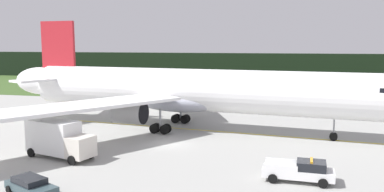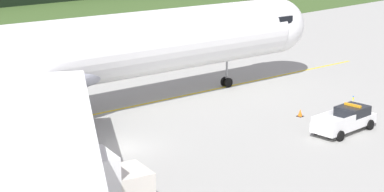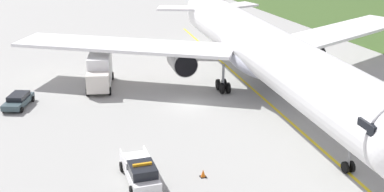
{
  "view_description": "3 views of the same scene",
  "coord_description": "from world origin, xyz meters",
  "px_view_note": "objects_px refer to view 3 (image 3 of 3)",
  "views": [
    {
      "loc": [
        12.65,
        -41.08,
        11.14
      ],
      "look_at": [
        0.41,
        8.92,
        4.29
      ],
      "focal_mm": 37.16,
      "sensor_mm": 36.0,
      "label": 1
    },
    {
      "loc": [
        -25.44,
        -31.68,
        14.4
      ],
      "look_at": [
        6.1,
        -0.66,
        2.63
      ],
      "focal_mm": 58.69,
      "sensor_mm": 36.0,
      "label": 2
    },
    {
      "loc": [
        46.37,
        -17.02,
        18.74
      ],
      "look_at": [
        4.35,
        -1.32,
        2.6
      ],
      "focal_mm": 47.93,
      "sensor_mm": 36.0,
      "label": 3
    }
  ],
  "objects_px": {
    "ops_pickup_truck": "(140,171)",
    "catering_truck": "(100,71)",
    "airliner": "(263,51)",
    "staff_car": "(18,100)",
    "apron_cone": "(203,173)"
  },
  "relations": [
    {
      "from": "airliner",
      "to": "apron_cone",
      "type": "bearing_deg",
      "value": -40.64
    },
    {
      "from": "catering_truck",
      "to": "apron_cone",
      "type": "bearing_deg",
      "value": 7.49
    },
    {
      "from": "staff_car",
      "to": "apron_cone",
      "type": "distance_m",
      "value": 23.74
    },
    {
      "from": "ops_pickup_truck",
      "to": "catering_truck",
      "type": "height_order",
      "value": "catering_truck"
    },
    {
      "from": "airliner",
      "to": "staff_car",
      "type": "relative_size",
      "value": 11.44
    },
    {
      "from": "airliner",
      "to": "catering_truck",
      "type": "bearing_deg",
      "value": -120.54
    },
    {
      "from": "ops_pickup_truck",
      "to": "catering_truck",
      "type": "distance_m",
      "value": 22.96
    },
    {
      "from": "airliner",
      "to": "apron_cone",
      "type": "height_order",
      "value": "airliner"
    },
    {
      "from": "apron_cone",
      "to": "staff_car",
      "type": "bearing_deg",
      "value": -149.05
    },
    {
      "from": "catering_truck",
      "to": "staff_car",
      "type": "distance_m",
      "value": 9.77
    },
    {
      "from": "airliner",
      "to": "ops_pickup_truck",
      "type": "height_order",
      "value": "airliner"
    },
    {
      "from": "ops_pickup_truck",
      "to": "apron_cone",
      "type": "distance_m",
      "value": 4.73
    },
    {
      "from": "ops_pickup_truck",
      "to": "apron_cone",
      "type": "relative_size",
      "value": 9.54
    },
    {
      "from": "airliner",
      "to": "catering_truck",
      "type": "distance_m",
      "value": 18.38
    },
    {
      "from": "ops_pickup_truck",
      "to": "catering_truck",
      "type": "bearing_deg",
      "value": 176.28
    }
  ]
}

